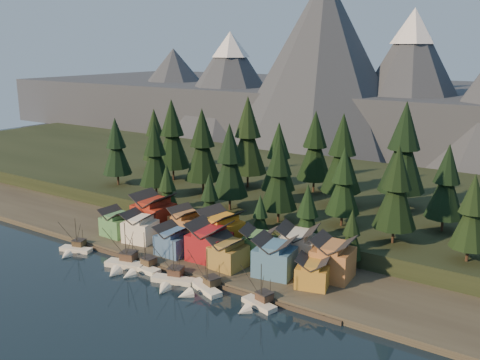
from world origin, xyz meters
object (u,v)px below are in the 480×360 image
Objects in this scene: boat_1 at (123,259)px; boat_4 at (201,284)px; boat_0 at (73,246)px; house_front_1 at (140,226)px; house_front_0 at (117,221)px; boat_2 at (140,264)px; house_back_1 at (187,222)px; boat_3 at (171,276)px; boat_5 at (256,299)px; house_back_0 at (154,211)px.

boat_1 is 1.15× the size of boat_4.
boat_0 is 18.36m from house_front_1.
boat_4 is at bearing -15.32° from boat_0.
house_front_0 is at bearing 124.80° from boat_1.
boat_2 is at bearing -28.52° from house_front_0.
boat_1 reaches higher than house_back_1.
boat_1 is 24.24m from boat_4.
boat_3 reaches higher than house_front_1.
boat_0 is 1.11× the size of house_back_1.
house_back_1 is (1.93, 22.74, 3.66)m from boat_1.
boat_5 is 42.69m from house_back_1.
boat_4 is at bearing 2.64° from boat_2.
boat_3 is 34.77m from house_back_0.
boat_4 is 34.12m from house_front_1.
boat_2 reaches higher than house_front_1.
boat_0 is at bearing 162.96° from boat_3.
house_back_0 reaches higher than boat_2.
house_front_0 is at bearing 140.37° from boat_3.
boat_2 reaches higher than house_front_0.
boat_4 is at bearing -31.74° from house_back_0.
house_back_1 is at bearing 69.82° from boat_1.
boat_4 reaches higher than boat_0.
house_back_1 is (-22.30, 22.06, 4.11)m from boat_4.
boat_1 is 15.78m from house_front_1.
house_front_1 is at bearing 102.04° from boat_1.
boat_4 reaches higher than boat_2.
house_front_0 is (-21.20, 12.47, 3.51)m from boat_2.
boat_3 reaches higher than boat_4.
house_front_1 is (-7.09, 13.69, 3.39)m from boat_1.
boat_5 is (14.37, 0.57, 0.08)m from boat_4.
boat_4 is at bearing -15.61° from house_front_0.
boat_5 is at bearing -13.28° from boat_3.
boat_4 is at bearing -162.59° from boat_5.
boat_3 is at bearing -47.97° from house_back_1.
house_back_1 is at bearing 155.70° from boat_4.
boat_1 is 1.59× the size of house_front_0.
house_back_1 reaches higher than boat_5.
boat_0 is at bearing -140.55° from house_front_1.
boat_2 is at bearing -164.37° from boat_5.
boat_2 is 0.98× the size of house_back_0.
boat_2 is 1.19× the size of house_front_1.
house_back_1 is at bearing 104.74° from boat_3.
boat_2 reaches higher than boat_5.
house_back_1 is at bearing 31.43° from boat_0.
boat_0 is 0.91× the size of boat_3.
house_back_0 is at bearing -167.63° from house_back_1.
house_back_0 reaches higher than house_front_0.
boat_5 is (57.39, 1.14, 0.19)m from boat_0.
house_back_1 is (-13.96, 22.84, 4.08)m from boat_3.
boat_1 is 23.11m from house_back_1.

